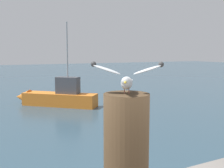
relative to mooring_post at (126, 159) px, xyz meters
The scene contains 3 objects.
mooring_post is the anchor object (origin of this frame).
seagull 0.67m from the mooring_post, 124.08° to the right, with size 0.52×0.41×0.25m.
boat_orange 12.24m from the mooring_post, 77.54° to the left, with size 3.98×3.78×4.39m.
Camera 1 is at (-1.51, -2.32, 2.83)m, focal length 42.40 mm.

